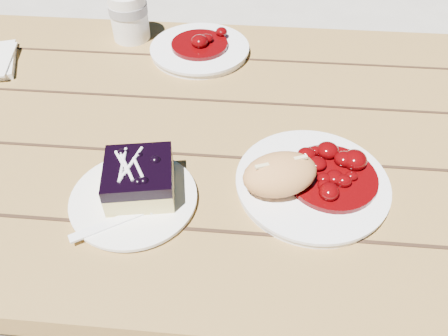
# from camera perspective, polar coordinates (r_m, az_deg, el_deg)

# --- Properties ---
(ground) EXTENTS (60.00, 60.00, 0.00)m
(ground) POSITION_cam_1_polar(r_m,az_deg,el_deg) (1.43, -4.88, -17.94)
(ground) COLOR #A59F95
(ground) RESTS_ON ground
(picnic_table) EXTENTS (2.00, 1.55, 0.75)m
(picnic_table) POSITION_cam_1_polar(r_m,az_deg,el_deg) (0.95, -7.04, -1.76)
(picnic_table) COLOR brown
(picnic_table) RESTS_ON ground
(main_plate) EXTENTS (0.24, 0.24, 0.02)m
(main_plate) POSITION_cam_1_polar(r_m,az_deg,el_deg) (0.72, 11.39, -2.06)
(main_plate) COLOR white
(main_plate) RESTS_ON picnic_table
(goulash_stew) EXTENTS (0.15, 0.15, 0.04)m
(goulash_stew) POSITION_cam_1_polar(r_m,az_deg,el_deg) (0.71, 14.10, -0.32)
(goulash_stew) COLOR #520205
(goulash_stew) RESTS_ON main_plate
(bread_roll) EXTENTS (0.14, 0.12, 0.06)m
(bread_roll) POSITION_cam_1_polar(r_m,az_deg,el_deg) (0.67, 7.31, -0.82)
(bread_roll) COLOR tan
(bread_roll) RESTS_ON main_plate
(dessert_plate) EXTENTS (0.19, 0.19, 0.01)m
(dessert_plate) POSITION_cam_1_polar(r_m,az_deg,el_deg) (0.70, -11.69, -4.00)
(dessert_plate) COLOR white
(dessert_plate) RESTS_ON picnic_table
(blueberry_cake) EXTENTS (0.12, 0.12, 0.06)m
(blueberry_cake) POSITION_cam_1_polar(r_m,az_deg,el_deg) (0.69, -11.00, -1.30)
(blueberry_cake) COLOR #E2D17B
(blueberry_cake) RESTS_ON dessert_plate
(fork_dessert) EXTENTS (0.15, 0.11, 0.00)m
(fork_dessert) POSITION_cam_1_polar(r_m,az_deg,el_deg) (0.67, -14.52, -6.99)
(fork_dessert) COLOR white
(fork_dessert) RESTS_ON dessert_plate
(coffee_cup) EXTENTS (0.09, 0.09, 0.11)m
(coffee_cup) POSITION_cam_1_polar(r_m,az_deg,el_deg) (1.10, -12.29, 18.79)
(coffee_cup) COLOR white
(coffee_cup) RESTS_ON picnic_table
(second_plate) EXTENTS (0.22, 0.22, 0.02)m
(second_plate) POSITION_cam_1_polar(r_m,az_deg,el_deg) (1.04, -3.18, 15.15)
(second_plate) COLOR white
(second_plate) RESTS_ON picnic_table
(second_stew) EXTENTS (0.13, 0.13, 0.04)m
(second_stew) POSITION_cam_1_polar(r_m,az_deg,el_deg) (1.02, -3.25, 16.56)
(second_stew) COLOR #520205
(second_stew) RESTS_ON second_plate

